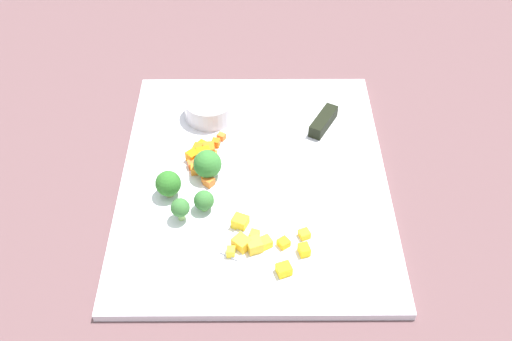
{
  "coord_description": "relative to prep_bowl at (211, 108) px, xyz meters",
  "views": [
    {
      "loc": [
        0.63,
        -0.0,
        0.65
      ],
      "look_at": [
        0.0,
        0.0,
        0.02
      ],
      "focal_mm": 42.2,
      "sensor_mm": 36.0,
      "label": 1
    }
  ],
  "objects": [
    {
      "name": "carrot_dice_0",
      "position": [
        0.11,
        -0.02,
        -0.01
      ],
      "size": [
        0.02,
        0.02,
        0.02
      ],
      "primitive_type": "cube",
      "rotation": [
        0.0,
        0.0,
        2.34
      ],
      "color": "orange",
      "rests_on": "cutting_board"
    },
    {
      "name": "broccoli_floret_0",
      "position": [
        0.22,
        -0.03,
        0.01
      ],
      "size": [
        0.03,
        0.03,
        0.04
      ],
      "color": "#93C167",
      "rests_on": "cutting_board"
    },
    {
      "name": "carrot_dice_13",
      "position": [
        0.1,
        -0.0,
        -0.01
      ],
      "size": [
        0.02,
        0.02,
        0.02
      ],
      "primitive_type": "cube",
      "rotation": [
        0.0,
        0.0,
        0.29
      ],
      "color": "orange",
      "rests_on": "cutting_board"
    },
    {
      "name": "carrot_dice_10",
      "position": [
        0.14,
        0.0,
        -0.01
      ],
      "size": [
        0.02,
        0.02,
        0.01
      ],
      "primitive_type": "cube",
      "rotation": [
        0.0,
        0.0,
        0.04
      ],
      "color": "orange",
      "rests_on": "cutting_board"
    },
    {
      "name": "pepper_dice_7",
      "position": [
        0.27,
        0.11,
        -0.01
      ],
      "size": [
        0.02,
        0.02,
        0.01
      ],
      "primitive_type": "cube",
      "rotation": [
        0.0,
        0.0,
        2.18
      ],
      "color": "yellow",
      "rests_on": "cutting_board"
    },
    {
      "name": "carrot_dice_9",
      "position": [
        0.09,
        0.0,
        -0.01
      ],
      "size": [
        0.02,
        0.02,
        0.02
      ],
      "primitive_type": "cube",
      "rotation": [
        0.0,
        0.0,
        0.13
      ],
      "color": "orange",
      "rests_on": "cutting_board"
    },
    {
      "name": "pepper_dice_9",
      "position": [
        0.26,
        0.08,
        -0.01
      ],
      "size": [
        0.02,
        0.02,
        0.01
      ],
      "primitive_type": "cube",
      "rotation": [
        0.0,
        0.0,
        1.24
      ],
      "color": "yellow",
      "rests_on": "cutting_board"
    },
    {
      "name": "pepper_dice_0",
      "position": [
        0.28,
        0.07,
        -0.01
      ],
      "size": [
        0.02,
        0.02,
        0.02
      ],
      "primitive_type": "cube",
      "rotation": [
        0.0,
        0.0,
        1.92
      ],
      "color": "yellow",
      "rests_on": "cutting_board"
    },
    {
      "name": "carrot_dice_4",
      "position": [
        0.09,
        -0.01,
        -0.01
      ],
      "size": [
        0.02,
        0.02,
        0.02
      ],
      "primitive_type": "cube",
      "rotation": [
        0.0,
        0.0,
        2.87
      ],
      "color": "orange",
      "rests_on": "cutting_board"
    },
    {
      "name": "carrot_dice_11",
      "position": [
        0.16,
        0.01,
        -0.01
      ],
      "size": [
        0.02,
        0.02,
        0.01
      ],
      "primitive_type": "cube",
      "rotation": [
        0.0,
        0.0,
        2.45
      ],
      "color": "orange",
      "rests_on": "cutting_board"
    },
    {
      "name": "carrot_dice_8",
      "position": [
        0.12,
        -0.02,
        -0.01
      ],
      "size": [
        0.02,
        0.01,
        0.01
      ],
      "primitive_type": "cube",
      "rotation": [
        0.0,
        0.0,
        0.35
      ],
      "color": "orange",
      "rests_on": "cutting_board"
    },
    {
      "name": "carrot_dice_5",
      "position": [
        0.11,
        0.0,
        -0.01
      ],
      "size": [
        0.01,
        0.01,
        0.01
      ],
      "primitive_type": "cube",
      "rotation": [
        0.0,
        0.0,
        1.28
      ],
      "color": "orange",
      "rests_on": "cutting_board"
    },
    {
      "name": "pepper_dice_6",
      "position": [
        0.27,
        0.09,
        -0.01
      ],
      "size": [
        0.02,
        0.02,
        0.01
      ],
      "primitive_type": "cube",
      "rotation": [
        0.0,
        0.0,
        0.5
      ],
      "color": "yellow",
      "rests_on": "cutting_board"
    },
    {
      "name": "pepper_dice_2",
      "position": [
        0.29,
        0.04,
        -0.01
      ],
      "size": [
        0.01,
        0.01,
        0.01
      ],
      "primitive_type": "cube",
      "rotation": [
        0.0,
        0.0,
        3.07
      ],
      "color": "yellow",
      "rests_on": "cutting_board"
    },
    {
      "name": "carrot_dice_6",
      "position": [
        0.12,
        -0.0,
        -0.01
      ],
      "size": [
        0.02,
        0.02,
        0.02
      ],
      "primitive_type": "cube",
      "rotation": [
        0.0,
        0.0,
        2.88
      ],
      "color": "orange",
      "rests_on": "cutting_board"
    },
    {
      "name": "broccoli_floret_3",
      "position": [
        0.14,
        0.0,
        0.01
      ],
      "size": [
        0.04,
        0.04,
        0.04
      ],
      "color": "#92AF6C",
      "rests_on": "cutting_board"
    },
    {
      "name": "pepper_dice_8",
      "position": [
        0.28,
        0.14,
        -0.01
      ],
      "size": [
        0.02,
        0.02,
        0.01
      ],
      "primitive_type": "cube",
      "rotation": [
        0.0,
        0.0,
        1.85
      ],
      "color": "yellow",
      "rests_on": "cutting_board"
    },
    {
      "name": "prep_bowl",
      "position": [
        0.0,
        0.0,
        0.0
      ],
      "size": [
        0.08,
        0.08,
        0.03
      ],
      "primitive_type": "cylinder",
      "color": "#BEB9C0",
      "rests_on": "cutting_board"
    },
    {
      "name": "carrot_dice_7",
      "position": [
        0.1,
        0.01,
        -0.01
      ],
      "size": [
        0.01,
        0.01,
        0.01
      ],
      "primitive_type": "cube",
      "rotation": [
        0.0,
        0.0,
        0.05
      ],
      "color": "orange",
      "rests_on": "cutting_board"
    },
    {
      "name": "pepper_dice_1",
      "position": [
        0.27,
        0.06,
        -0.01
      ],
      "size": [
        0.03,
        0.03,
        0.02
      ],
      "primitive_type": "cube",
      "rotation": [
        0.0,
        0.0,
        2.4
      ],
      "color": "yellow",
      "rests_on": "cutting_board"
    },
    {
      "name": "pepper_dice_3",
      "position": [
        0.24,
        0.05,
        -0.01
      ],
      "size": [
        0.02,
        0.03,
        0.02
      ],
      "primitive_type": "cube",
      "rotation": [
        0.0,
        0.0,
        2.72
      ],
      "color": "yellow",
      "rests_on": "cutting_board"
    },
    {
      "name": "broccoli_floret_1",
      "position": [
        0.18,
        -0.05,
        0.01
      ],
      "size": [
        0.04,
        0.04,
        0.04
      ],
      "color": "#98AC5F",
      "rests_on": "cutting_board"
    },
    {
      "name": "carrot_dice_1",
      "position": [
        0.08,
        -0.01,
        -0.01
      ],
      "size": [
        0.02,
        0.02,
        0.01
      ],
      "primitive_type": "cube",
      "rotation": [
        0.0,
        0.0,
        2.53
      ],
      "color": "orange",
      "rests_on": "cutting_board"
    },
    {
      "name": "pepper_dice_5",
      "position": [
        0.25,
        0.14,
        -0.01
      ],
      "size": [
        0.02,
        0.02,
        0.01
      ],
      "primitive_type": "cube",
      "rotation": [
        0.0,
        0.0,
        0.38
      ],
      "color": "yellow",
      "rests_on": "cutting_board"
    },
    {
      "name": "cutting_board",
      "position": [
        0.14,
        0.07,
        -0.02
      ],
      "size": [
        0.48,
        0.39,
        0.01
      ],
      "primitive_type": "cube",
      "color": "white",
      "rests_on": "ground_plane"
    },
    {
      "name": "chef_knife",
      "position": [
        0.09,
        0.15,
        -0.01
      ],
      "size": [
        0.31,
        0.18,
        0.02
      ],
      "rotation": [
        0.0,
        0.0,
        5.78
      ],
      "color": "silver",
      "rests_on": "cutting_board"
    },
    {
      "name": "pepper_dice_4",
      "position": [
        0.31,
        0.11,
        -0.01
      ],
      "size": [
        0.02,
        0.02,
        0.01
      ],
      "primitive_type": "cube",
      "rotation": [
        0.0,
        0.0,
        1.92
      ],
      "color": "yellow",
      "rests_on": "cutting_board"
    },
    {
      "name": "carrot_dice_2",
      "position": [
        0.13,
        -0.01,
        -0.01
      ],
      "size": [
        0.02,
        0.02,
        0.01
      ],
      "primitive_type": "cube",
      "rotation": [
        0.0,
        0.0,
        0.1
      ],
      "color": "orange",
      "rests_on": "cutting_board"
    },
    {
      "name": "broccoli_floret_2",
      "position": [
        0.2,
        0.0,
        0.0
      ],
      "size": [
        0.03,
        0.03,
        0.03
      ],
      "color": "#84BF60",
      "rests_on": "cutting_board"
    },
    {
      "name": "carrot_dice_3",
      "position": [
        0.07,
        0.01,
        -0.01
      ],
      "size": [
        0.01,
        0.01,
        0.01
      ],
      "primitive_type": "cube",
      "rotation": [
        0.0,
        0.0,
        2.92
      ],
      "color": "orange",
      "rests_on": "cutting_board"
    },
    {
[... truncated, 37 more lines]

